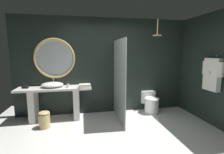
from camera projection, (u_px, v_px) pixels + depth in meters
ground_plane at (122, 149)px, 2.89m from camera, size 5.76×5.76×0.00m
back_wall_panel at (106, 66)px, 4.53m from camera, size 4.80×0.10×2.60m
side_wall_right at (211, 69)px, 3.85m from camera, size 0.10×2.47×2.60m
vanity_counter at (55, 99)px, 4.09m from camera, size 1.79×0.51×0.82m
vessel_sink at (52, 85)px, 4.05m from camera, size 0.53×0.44×0.21m
tumbler_cup at (68, 86)px, 4.05m from camera, size 0.06×0.06×0.09m
tissue_box at (25, 87)px, 3.94m from camera, size 0.13×0.10×0.06m
round_wall_mirror at (55, 58)px, 4.17m from camera, size 1.03×0.07×1.03m
shower_glass_panel at (119, 81)px, 3.97m from camera, size 0.02×1.23×1.99m
rain_shower_head at (157, 34)px, 4.06m from camera, size 0.22×0.22×0.41m
hanging_bathrobe at (212, 73)px, 3.65m from camera, size 0.20×0.57×0.80m
toilet at (151, 103)px, 4.64m from camera, size 0.41×0.55×0.56m
waste_bin at (44, 119)px, 3.66m from camera, size 0.24×0.24×0.39m
folded_hand_towel at (85, 86)px, 4.02m from camera, size 0.29×0.20×0.09m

